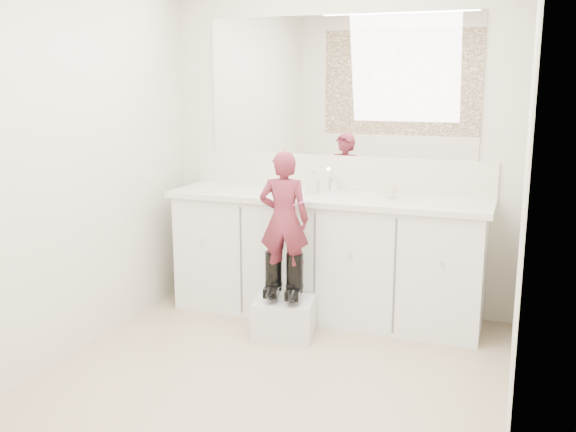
% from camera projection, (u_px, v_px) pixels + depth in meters
% --- Properties ---
extents(floor, '(3.00, 3.00, 0.00)m').
position_uv_depth(floor, '(262.00, 387.00, 3.60)').
color(floor, '#886F59').
rests_on(floor, ground).
extents(wall_back, '(2.60, 0.00, 2.60)m').
position_uv_depth(wall_back, '(338.00, 147.00, 4.72)').
color(wall_back, beige).
rests_on(wall_back, floor).
extents(wall_front, '(2.60, 0.00, 2.60)m').
position_uv_depth(wall_front, '(73.00, 243.00, 1.97)').
color(wall_front, beige).
rests_on(wall_front, floor).
extents(wall_left, '(0.00, 3.00, 3.00)m').
position_uv_depth(wall_left, '(57.00, 164.00, 3.78)').
color(wall_left, beige).
rests_on(wall_left, floor).
extents(wall_right, '(0.00, 3.00, 3.00)m').
position_uv_depth(wall_right, '(525.00, 190.00, 2.91)').
color(wall_right, beige).
rests_on(wall_right, floor).
extents(vanity_cabinet, '(2.20, 0.55, 0.85)m').
position_uv_depth(vanity_cabinet, '(326.00, 258.00, 4.63)').
color(vanity_cabinet, silver).
rests_on(vanity_cabinet, floor).
extents(countertop, '(2.28, 0.58, 0.04)m').
position_uv_depth(countertop, '(326.00, 198.00, 4.53)').
color(countertop, beige).
rests_on(countertop, vanity_cabinet).
extents(backsplash, '(2.28, 0.03, 0.25)m').
position_uv_depth(backsplash, '(337.00, 172.00, 4.75)').
color(backsplash, beige).
rests_on(backsplash, countertop).
extents(mirror, '(2.00, 0.02, 1.00)m').
position_uv_depth(mirror, '(339.00, 86.00, 4.62)').
color(mirror, white).
rests_on(mirror, wall_back).
extents(dot_panel, '(2.00, 0.01, 1.20)m').
position_uv_depth(dot_panel, '(64.00, 94.00, 1.89)').
color(dot_panel, '#472819').
rests_on(dot_panel, wall_front).
extents(faucet, '(0.08, 0.08, 0.10)m').
position_uv_depth(faucet, '(333.00, 185.00, 4.66)').
color(faucet, silver).
rests_on(faucet, countertop).
extents(cup, '(0.11, 0.11, 0.09)m').
position_uv_depth(cup, '(390.00, 192.00, 4.41)').
color(cup, beige).
rests_on(cup, countertop).
extents(soap_bottle, '(0.08, 0.08, 0.17)m').
position_uv_depth(soap_bottle, '(313.00, 182.00, 4.58)').
color(soap_bottle, beige).
rests_on(soap_bottle, countertop).
extents(step_stool, '(0.44, 0.39, 0.25)m').
position_uv_depth(step_stool, '(284.00, 317.00, 4.31)').
color(step_stool, silver).
rests_on(step_stool, floor).
extents(boot_left, '(0.16, 0.23, 0.33)m').
position_uv_depth(boot_left, '(274.00, 275.00, 4.28)').
color(boot_left, black).
rests_on(boot_left, step_stool).
extents(boot_right, '(0.16, 0.23, 0.33)m').
position_uv_depth(boot_right, '(295.00, 277.00, 4.22)').
color(boot_right, black).
rests_on(boot_right, step_stool).
extents(toddler, '(0.36, 0.27, 0.90)m').
position_uv_depth(toddler, '(284.00, 219.00, 4.17)').
color(toddler, '#9A2F4A').
rests_on(toddler, step_stool).
extents(toothbrush, '(0.14, 0.04, 0.06)m').
position_uv_depth(toothbrush, '(294.00, 205.00, 4.12)').
color(toothbrush, '#D753A3').
rests_on(toothbrush, toddler).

